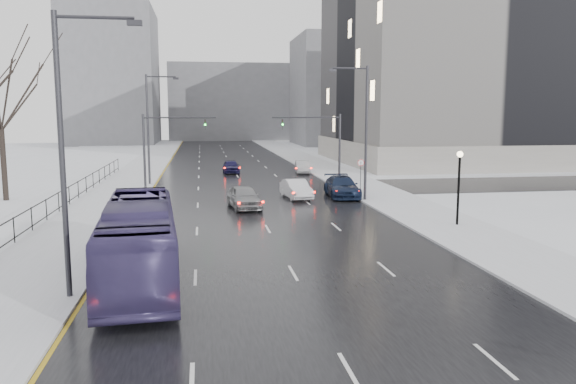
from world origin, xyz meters
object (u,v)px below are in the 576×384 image
mast_signal_right (328,141)px  mast_signal_left (157,143)px  sedan_right_distant (302,167)px  tree_park_e (6,202)px  sedan_center_near (244,197)px  no_uturn_sign (361,166)px  sedan_center_far (231,166)px  bus (139,241)px  lamppost_r_mid (459,177)px  streetlight_r_mid (363,126)px  streetlight_l_near (68,142)px  streetlight_l_far (150,124)px  sedan_right_near (296,189)px  sedan_right_far (342,187)px

mast_signal_right → mast_signal_left: bearing=180.0°
mast_signal_left → sedan_right_distant: bearing=39.0°
tree_park_e → sedan_center_near: size_ratio=2.88×
no_uturn_sign → sedan_center_far: bearing=119.3°
tree_park_e → bus: tree_park_e is taller
lamppost_r_mid → sedan_center_near: (-11.81, 8.16, -2.11)m
streetlight_r_mid → mast_signal_left: streetlight_r_mid is taller
streetlight_l_near → mast_signal_left: streetlight_l_near is taller
streetlight_l_far → streetlight_l_near: bearing=-90.0°
no_uturn_sign → sedan_right_distant: no_uturn_sign is taller
streetlight_l_far → sedan_right_distant: streetlight_l_far is taller
bus → sedan_center_far: 39.75m
sedan_right_near → mast_signal_left: bearing=144.5°
tree_park_e → sedan_right_far: bearing=-3.9°
tree_park_e → sedan_center_near: 18.36m
no_uturn_sign → sedan_right_near: bearing=-160.8°
no_uturn_sign → bus: (-15.35, -22.05, -0.67)m
bus → sedan_right_distant: bus is taller
streetlight_l_near → bus: streetlight_l_near is taller
bus → sedan_right_far: 24.33m
sedan_center_far → streetlight_r_mid: bearing=-68.6°
no_uturn_sign → bus: bus is taller
sedan_right_distant → streetlight_r_mid: bearing=-81.1°
streetlight_l_near → sedan_center_near: (7.36, 18.16, -4.78)m
sedan_right_near → sedan_center_far: bearing=95.1°
streetlight_l_near → sedan_right_near: 25.38m
mast_signal_left → streetlight_r_mid: bearing=-27.3°
streetlight_l_far → mast_signal_right: streetlight_l_far is taller
streetlight_r_mid → sedan_right_near: 7.02m
streetlight_l_far → sedan_center_near: size_ratio=2.14×
tree_park_e → sedan_right_distant: 29.90m
mast_signal_left → no_uturn_sign: mast_signal_left is taller
lamppost_r_mid → sedan_right_distant: lamppost_r_mid is taller
sedan_right_distant → streetlight_l_far: bearing=-147.2°
mast_signal_right → no_uturn_sign: size_ratio=2.41×
bus → sedan_center_far: bearing=77.4°
streetlight_l_far → sedan_center_far: bearing=50.5°
streetlight_r_mid → sedan_right_distant: (-0.97, 19.75, -4.90)m
streetlight_r_mid → sedan_center_near: streetlight_r_mid is taller
streetlight_r_mid → sedan_center_far: streetlight_r_mid is taller
tree_park_e → streetlight_r_mid: streetlight_r_mid is taller
streetlight_l_near → lamppost_r_mid: 21.78m
bus → sedan_right_distant: 40.10m
sedan_center_near → bus: bearing=-115.7°
streetlight_l_far → bus: streetlight_l_far is taller
streetlight_l_near → mast_signal_right: 32.03m
mast_signal_right → mast_signal_left: (-14.65, 0.00, 0.00)m
mast_signal_left → streetlight_l_far: bearing=101.9°
streetlight_l_near → sedan_right_far: bearing=55.4°
sedan_right_far → sedan_center_far: 20.51m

